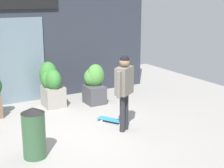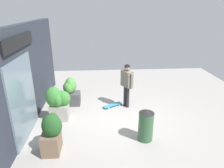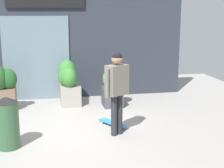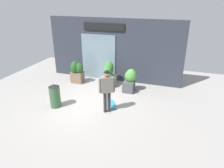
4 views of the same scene
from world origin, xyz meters
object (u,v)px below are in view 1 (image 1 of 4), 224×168
(skateboarder, at_px, (124,85))
(planter_box_mid, at_px, (94,83))
(planter_box_left, at_px, (51,83))
(skateboard, at_px, (113,120))
(trash_bin, at_px, (34,132))

(skateboarder, bearing_deg, planter_box_mid, -41.08)
(planter_box_mid, bearing_deg, planter_box_left, 166.38)
(skateboarder, xyz_separation_m, skateboard, (0.02, 0.56, -1.04))
(skateboarder, distance_m, planter_box_left, 2.70)
(skateboard, height_order, planter_box_mid, planter_box_mid)
(planter_box_mid, bearing_deg, trash_bin, -135.65)
(skateboard, relative_size, planter_box_left, 0.64)
(planter_box_mid, relative_size, trash_bin, 1.12)
(planter_box_left, height_order, trash_bin, planter_box_left)
(skateboarder, distance_m, skateboard, 1.18)
(trash_bin, bearing_deg, skateboard, 20.60)
(planter_box_left, relative_size, planter_box_mid, 1.11)
(skateboard, relative_size, planter_box_mid, 0.71)
(skateboard, xyz_separation_m, trash_bin, (-2.24, -0.84, 0.45))
(skateboarder, bearing_deg, planter_box_left, -13.41)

